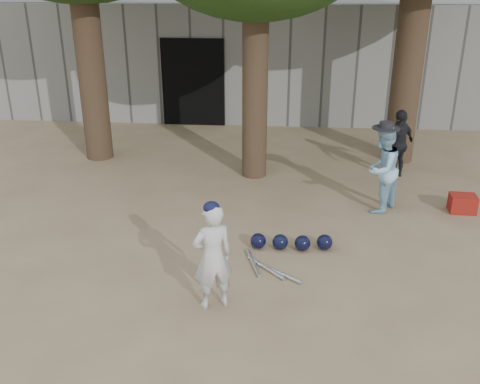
# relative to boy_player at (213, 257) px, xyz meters

# --- Properties ---
(ground) EXTENTS (70.00, 70.00, 0.00)m
(ground) POSITION_rel_boy_player_xyz_m (-0.39, 0.31, -0.66)
(ground) COLOR #937C5E
(ground) RESTS_ON ground
(boy_player) EXTENTS (0.58, 0.50, 1.33)m
(boy_player) POSITION_rel_boy_player_xyz_m (0.00, 0.00, 0.00)
(boy_player) COLOR silver
(boy_player) RESTS_ON ground
(spectator_blue) EXTENTS (0.86, 0.90, 1.46)m
(spectator_blue) POSITION_rel_boy_player_xyz_m (2.39, 3.01, 0.07)
(spectator_blue) COLOR #98CBEB
(spectator_blue) RESTS_ON ground
(spectator_dark) EXTENTS (0.79, 0.78, 1.34)m
(spectator_dark) POSITION_rel_boy_player_xyz_m (2.98, 4.65, 0.01)
(spectator_dark) COLOR black
(spectator_dark) RESTS_ON ground
(red_bag) EXTENTS (0.44, 0.34, 0.30)m
(red_bag) POSITION_rel_boy_player_xyz_m (3.79, 3.05, -0.51)
(red_bag) COLOR #9F1516
(red_bag) RESTS_ON ground
(back_building) EXTENTS (16.00, 5.24, 3.00)m
(back_building) POSITION_rel_boy_player_xyz_m (-0.40, 10.64, 0.84)
(back_building) COLOR gray
(back_building) RESTS_ON ground
(helmet_row) EXTENTS (1.19, 0.29, 0.23)m
(helmet_row) POSITION_rel_boy_player_xyz_m (0.94, 1.50, -0.55)
(helmet_row) COLOR black
(helmet_row) RESTS_ON ground
(bat_pile) EXTENTS (0.80, 0.83, 0.06)m
(bat_pile) POSITION_rel_boy_player_xyz_m (0.60, 0.89, -0.64)
(bat_pile) COLOR silver
(bat_pile) RESTS_ON ground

